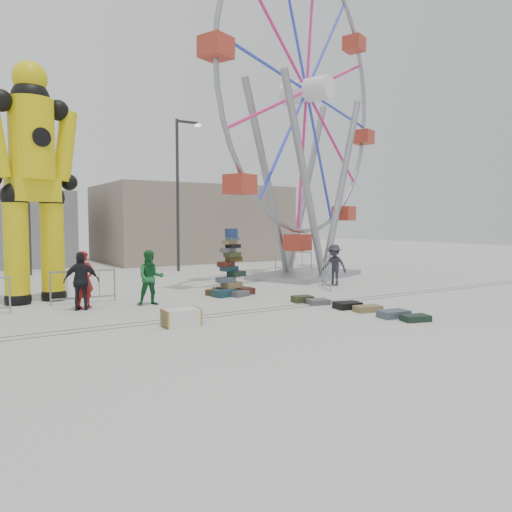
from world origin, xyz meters
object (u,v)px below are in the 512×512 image
barricade_dummy_c (83,286)px  barricade_wheel_back (293,261)px  pedestrian_red (85,280)px  pedestrian_green (151,278)px  suitcase_tower (230,276)px  lamp_post_right (179,187)px  lamp_post_left (30,184)px  steamer_trunk (181,318)px  barricade_wheel_front (327,274)px  pedestrian_grey (334,265)px  pedestrian_black (81,281)px  crash_test_dummy (33,173)px  ferris_wheel (306,115)px

barricade_dummy_c → barricade_wheel_back: same height
barricade_wheel_back → pedestrian_red: size_ratio=1.14×
barricade_wheel_back → pedestrian_green: bearing=-93.6°
suitcase_tower → barricade_wheel_back: suitcase_tower is taller
suitcase_tower → pedestrian_green: 3.29m
lamp_post_right → suitcase_tower: 9.92m
lamp_post_left → barricade_wheel_back: size_ratio=4.00×
steamer_trunk → pedestrian_green: size_ratio=0.53×
barricade_wheel_front → suitcase_tower: bearing=114.5°
barricade_dummy_c → pedestrian_red: bearing=-96.7°
barricade_wheel_front → pedestrian_grey: pedestrian_grey is taller
barricade_wheel_front → pedestrian_red: size_ratio=1.14×
barricade_wheel_back → pedestrian_red: 13.11m
pedestrian_black → crash_test_dummy: bearing=-49.9°
suitcase_tower → ferris_wheel: 9.64m
ferris_wheel → lamp_post_left: bearing=122.5°
barricade_wheel_back → lamp_post_left: bearing=-149.6°
ferris_wheel → steamer_trunk: size_ratio=16.79×
pedestrian_red → pedestrian_green: 1.99m
ferris_wheel → pedestrian_black: bearing=175.5°
pedestrian_green → suitcase_tower: bearing=24.4°
ferris_wheel → barricade_wheel_front: ferris_wheel is taller
steamer_trunk → barricade_dummy_c: barricade_dummy_c is taller
suitcase_tower → steamer_trunk: suitcase_tower is taller
barricade_dummy_c → barricade_wheel_back: 12.56m
ferris_wheel → barricade_wheel_back: ferris_wheel is taller
barricade_wheel_front → barricade_wheel_back: bearing=6.2°
barricade_wheel_back → pedestrian_red: bearing=-99.9°
lamp_post_right → pedestrian_green: (-5.13, -9.55, -3.61)m
suitcase_tower → crash_test_dummy: (-6.22, 1.97, 3.55)m
lamp_post_left → ferris_wheel: size_ratio=0.52×
pedestrian_green → pedestrian_grey: pedestrian_green is taller
suitcase_tower → barricade_wheel_front: suitcase_tower is taller
steamer_trunk → barricade_wheel_front: barricade_wheel_front is taller
pedestrian_red → ferris_wheel: bearing=-4.0°
lamp_post_right → crash_test_dummy: 10.72m
lamp_post_left → steamer_trunk: 15.66m
barricade_wheel_back → pedestrian_grey: bearing=-53.7°
pedestrian_green → pedestrian_black: (-2.07, 0.23, 0.00)m
crash_test_dummy → pedestrian_red: size_ratio=4.57×
suitcase_tower → barricade_wheel_back: size_ratio=1.20×
pedestrian_black → pedestrian_grey: size_ratio=1.02×
steamer_trunk → barricade_dummy_c: bearing=106.0°
lamp_post_left → ferris_wheel: ferris_wheel is taller
ferris_wheel → barricade_wheel_front: size_ratio=7.74×
pedestrian_red → lamp_post_right: bearing=31.6°
crash_test_dummy → pedestrian_red: crash_test_dummy is taller
steamer_trunk → pedestrian_green: pedestrian_green is taller
barricade_wheel_front → steamer_trunk: bearing=145.3°
pedestrian_grey → barricade_wheel_back: bearing=138.2°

